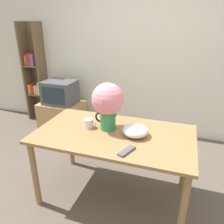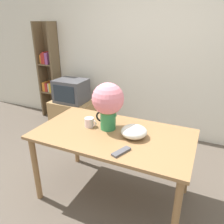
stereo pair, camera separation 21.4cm
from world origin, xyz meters
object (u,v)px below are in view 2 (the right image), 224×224
white_bowl (134,132)px  tv_set (71,91)px  coffee_mug (90,122)px  flower_vase (108,102)px

white_bowl → tv_set: bearing=141.6°
white_bowl → coffee_mug: bearing=177.9°
flower_vase → white_bowl: flower_vase is taller
flower_vase → tv_set: size_ratio=0.91×
flower_vase → white_bowl: size_ratio=1.94×
flower_vase → white_bowl: 0.38m
flower_vase → white_bowl: bearing=-10.6°
coffee_mug → white_bowl: size_ratio=0.54×
white_bowl → tv_set: 2.03m
coffee_mug → white_bowl: 0.49m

